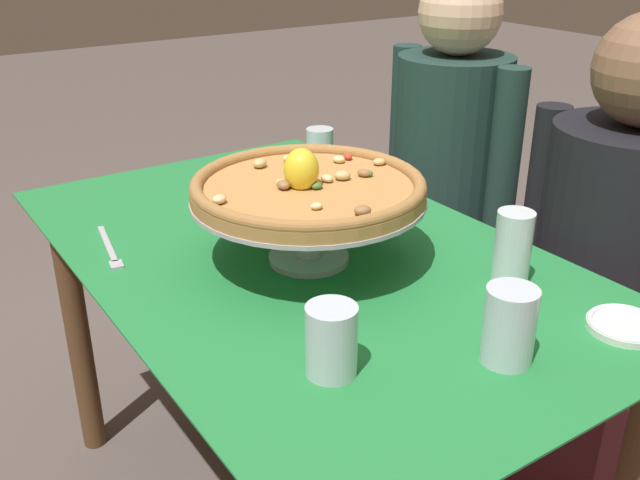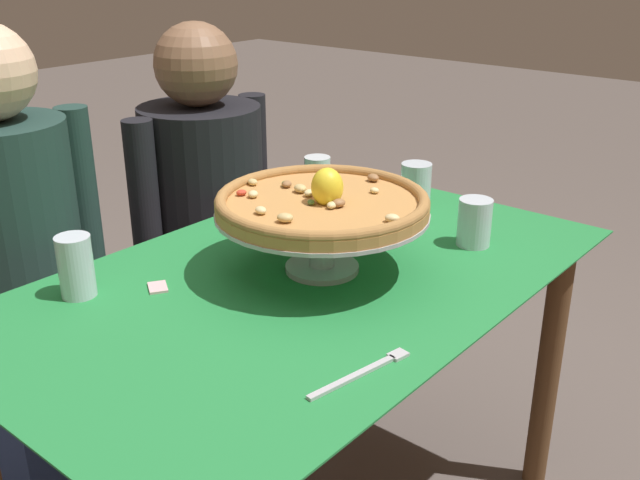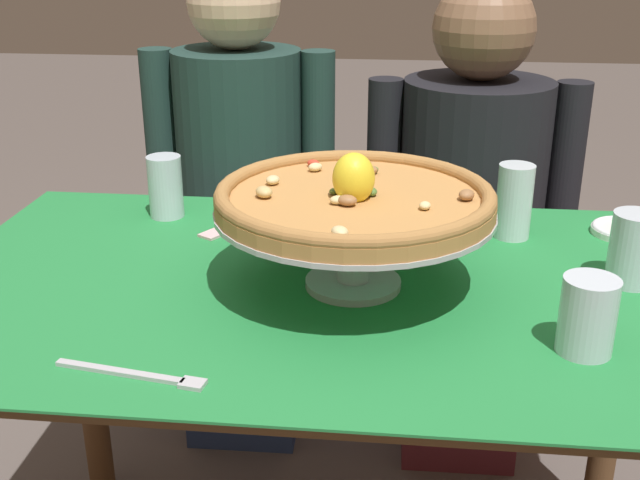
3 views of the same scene
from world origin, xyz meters
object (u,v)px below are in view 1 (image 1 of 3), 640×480
object	(u,v)px
side_plate	(625,325)
diner_left	(445,209)
water_glass_back_right	(512,253)
dinner_fork	(110,249)
pizza_stand	(308,211)
pizza	(308,186)
sugar_packet	(314,196)
water_glass_front_right	(331,344)
diner_right	(609,293)
water_glass_back_left	(320,156)
water_glass_side_right	(509,329)

from	to	relation	value
side_plate	diner_left	size ratio (longest dim) A/B	0.10
water_glass_back_right	dinner_fork	size ratio (longest dim) A/B	0.66
pizza_stand	dinner_fork	bearing A→B (deg)	-130.34
pizza	sugar_packet	xyz separation A→B (m)	(-0.28, 0.20, -0.15)
water_glass_back_right	diner_left	distance (m)	0.77
pizza_stand	water_glass_back_right	world-z (taller)	water_glass_back_right
water_glass_front_right	diner_right	size ratio (longest dim) A/B	0.09
pizza	diner_right	size ratio (longest dim) A/B	0.37
pizza	side_plate	distance (m)	0.59
water_glass_back_right	sugar_packet	bearing A→B (deg)	-174.62
water_glass_back_right	side_plate	xyz separation A→B (m)	(0.21, 0.04, -0.05)
diner_left	sugar_packet	bearing A→B (deg)	-84.47
water_glass_back_left	diner_left	distance (m)	0.44
diner_left	water_glass_back_right	bearing A→B (deg)	-34.94
pizza_stand	water_glass_back_right	size ratio (longest dim) A/B	3.15
pizza_stand	water_glass_back_left	xyz separation A→B (m)	(-0.39, 0.29, -0.05)
diner_right	water_glass_back_right	bearing A→B (deg)	-83.98
pizza_stand	water_glass_front_right	size ratio (longest dim) A/B	4.04
pizza_stand	sugar_packet	size ratio (longest dim) A/B	8.78
water_glass_side_right	dinner_fork	xyz separation A→B (m)	(-0.71, -0.36, -0.05)
diner_right	water_glass_back_left	bearing A→B (deg)	-151.03
water_glass_back_right	diner_left	xyz separation A→B (m)	(-0.60, 0.42, -0.22)
diner_left	water_glass_front_right	bearing A→B (deg)	-52.40
water_glass_back_left	dinner_fork	bearing A→B (deg)	-77.15
water_glass_front_right	sugar_packet	world-z (taller)	water_glass_front_right
side_plate	sugar_packet	size ratio (longest dim) A/B	2.41
water_glass_side_right	sugar_packet	distance (m)	0.74
pizza	water_glass_side_right	distance (m)	0.46
pizza_stand	diner_right	xyz separation A→B (m)	(0.24, 0.64, -0.26)
sugar_packet	dinner_fork	bearing A→B (deg)	-87.85
water_glass_back_right	pizza_stand	bearing A→B (deg)	-138.42
water_glass_back_left	dinner_fork	world-z (taller)	water_glass_back_left
pizza_stand	water_glass_side_right	size ratio (longest dim) A/B	3.66
pizza	water_glass_back_left	distance (m)	0.50
water_glass_back_right	diner_left	bearing A→B (deg)	145.06
water_glass_front_right	pizza	bearing A→B (deg)	152.03
water_glass_front_right	water_glass_side_right	world-z (taller)	water_glass_side_right
pizza_stand	side_plate	size ratio (longest dim) A/B	3.65
pizza_stand	pizza	bearing A→B (deg)	-131.89
water_glass_side_right	diner_right	bearing A→B (deg)	109.74
diner_right	pizza_stand	bearing A→B (deg)	-110.48
water_glass_back_left	diner_left	bearing A→B (deg)	79.44
sugar_packet	diner_right	distance (m)	0.70
diner_left	pizza_stand	bearing A→B (deg)	-64.29
water_glass_back_right	dinner_fork	xyz separation A→B (m)	(-0.54, -0.55, -0.06)
water_glass_side_right	sugar_packet	world-z (taller)	water_glass_side_right
diner_left	water_glass_back_left	bearing A→B (deg)	-100.56
pizza_stand	dinner_fork	xyz separation A→B (m)	(-0.26, -0.30, -0.10)
water_glass_front_right	water_glass_back_left	world-z (taller)	water_glass_back_left
side_plate	dinner_fork	distance (m)	0.96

